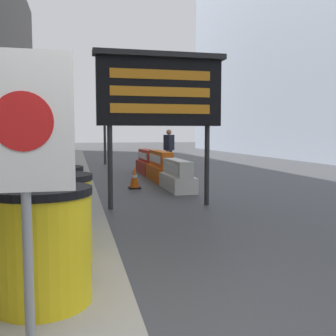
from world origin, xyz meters
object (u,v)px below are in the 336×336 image
at_px(warning_sign, 24,144).
at_px(jersey_barrier_orange_far, 160,168).
at_px(barrel_drum_middle, 54,219).
at_px(traffic_cone_mid, 134,178).
at_px(jersey_barrier_red_striped, 147,163).
at_px(traffic_light_near_curb, 104,100).
at_px(pedestrian_worker, 169,146).
at_px(barrel_drum_back, 52,203).
at_px(jersey_barrier_white, 177,177).
at_px(traffic_cone_near, 146,161).
at_px(message_board, 160,92).
at_px(barrel_drum_foreground, 42,245).

bearing_deg(warning_sign, jersey_barrier_orange_far, 73.18).
bearing_deg(barrel_drum_middle, traffic_cone_mid, 74.46).
height_order(jersey_barrier_red_striped, traffic_cone_mid, jersey_barrier_red_striped).
distance_m(warning_sign, traffic_light_near_curb, 16.14).
relative_size(warning_sign, pedestrian_worker, 1.12).
bearing_deg(barrel_drum_back, jersey_barrier_white, 59.00).
distance_m(traffic_cone_near, traffic_light_near_curb, 3.97).
bearing_deg(jersey_barrier_orange_far, barrel_drum_back, -112.60).
bearing_deg(jersey_barrier_orange_far, pedestrian_worker, 72.80).
distance_m(warning_sign, jersey_barrier_red_striped, 11.93).
height_order(barrel_drum_back, traffic_cone_near, barrel_drum_back).
height_order(barrel_drum_back, warning_sign, warning_sign).
distance_m(warning_sign, message_board, 5.45).
xyz_separation_m(barrel_drum_foreground, traffic_cone_near, (3.07, 12.80, -0.27)).
bearing_deg(traffic_light_near_curb, jersey_barrier_orange_far, -79.79).
bearing_deg(traffic_cone_near, traffic_cone_mid, -103.01).
xyz_separation_m(warning_sign, jersey_barrier_red_striped, (2.81, 11.55, -1.01)).
distance_m(barrel_drum_foreground, message_board, 5.06).
relative_size(message_board, traffic_cone_mid, 5.27).
distance_m(barrel_drum_foreground, jersey_barrier_orange_far, 9.09).
bearing_deg(jersey_barrier_orange_far, traffic_light_near_curb, 100.21).
xyz_separation_m(message_board, traffic_cone_mid, (-0.12, 2.67, -1.98)).
xyz_separation_m(traffic_light_near_curb, pedestrian_worker, (2.33, -3.04, -2.04)).
xyz_separation_m(barrel_drum_back, jersey_barrier_red_striped, (2.81, 9.01, -0.21)).
relative_size(traffic_cone_mid, pedestrian_worker, 0.35).
distance_m(warning_sign, pedestrian_worker, 13.53).
distance_m(jersey_barrier_orange_far, traffic_light_near_curb, 7.27).
xyz_separation_m(jersey_barrier_red_striped, traffic_cone_mid, (-1.04, -3.84, -0.10)).
bearing_deg(traffic_light_near_curb, traffic_cone_mid, -88.85).
bearing_deg(traffic_cone_mid, jersey_barrier_red_striped, 74.89).
bearing_deg(traffic_cone_mid, barrel_drum_back, -108.95).
relative_size(barrel_drum_back, jersey_barrier_red_striped, 0.43).
relative_size(barrel_drum_back, pedestrian_worker, 0.56).
bearing_deg(jersey_barrier_white, traffic_cone_near, 87.35).
distance_m(jersey_barrier_white, pedestrian_worker, 5.87).
xyz_separation_m(warning_sign, message_board, (1.89, 5.04, 0.87)).
bearing_deg(traffic_light_near_curb, barrel_drum_middle, -96.09).
bearing_deg(traffic_cone_mid, message_board, -87.39).
distance_m(barrel_drum_middle, barrel_drum_back, 0.95).
relative_size(message_board, traffic_light_near_curb, 0.72).
xyz_separation_m(jersey_barrier_orange_far, jersey_barrier_red_striped, (0.00, 2.26, -0.02)).
bearing_deg(traffic_cone_mid, jersey_barrier_white, -25.37).
bearing_deg(barrel_drum_foreground, warning_sign, -92.81).
distance_m(barrel_drum_foreground, traffic_cone_near, 13.17).
distance_m(barrel_drum_back, message_board, 3.55).
bearing_deg(barrel_drum_foreground, jersey_barrier_orange_far, 72.20).
bearing_deg(message_board, traffic_cone_mid, 92.61).
distance_m(barrel_drum_foreground, jersey_barrier_white, 7.15).
xyz_separation_m(jersey_barrier_white, traffic_light_near_curb, (-1.20, 8.76, 2.64)).
bearing_deg(jersey_barrier_red_striped, jersey_barrier_orange_far, -90.00).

